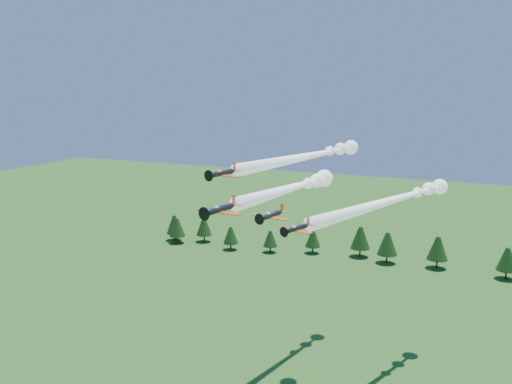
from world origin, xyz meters
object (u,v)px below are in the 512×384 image
at_px(plane_lead, 293,187).
at_px(plane_left, 311,156).
at_px(plane_right, 395,199).
at_px(plane_slot, 271,215).

distance_m(plane_lead, plane_left, 18.79).
height_order(plane_right, plane_slot, plane_right).
bearing_deg(plane_left, plane_right, 2.44).
relative_size(plane_lead, plane_left, 0.76).
xyz_separation_m(plane_lead, plane_slot, (-0.57, -9.95, -3.58)).
height_order(plane_left, plane_slot, plane_left).
bearing_deg(plane_right, plane_slot, -107.47).
xyz_separation_m(plane_left, plane_slot, (1.81, -28.12, -7.70)).
relative_size(plane_lead, plane_slot, 5.14).
relative_size(plane_lead, plane_right, 0.75).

